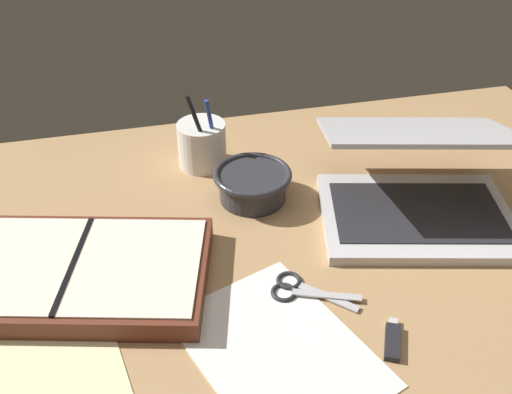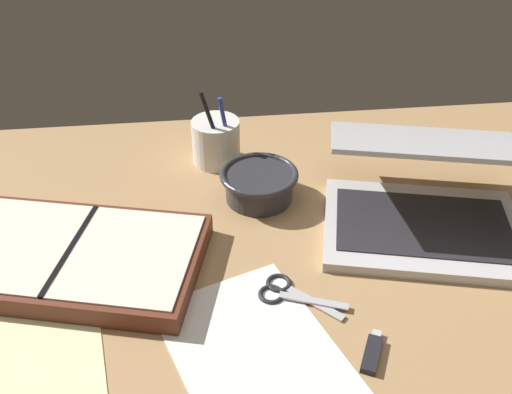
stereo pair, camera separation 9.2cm
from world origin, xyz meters
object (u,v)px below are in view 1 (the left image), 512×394
Objects in this scene: laptop at (417,186)px; bowl at (253,184)px; pen_cup at (202,144)px; scissors at (296,289)px; planner at (76,272)px.

bowl is (-26.56, 10.41, -2.02)cm from laptop.
laptop reaches higher than pen_cup.
bowl is 15.25cm from pen_cup.
laptop is at bearing 61.83° from scissors.
laptop is at bearing -35.65° from pen_cup.
scissors is (7.72, -38.00, -4.19)cm from pen_cup.
laptop is 28.60cm from bowl.
laptop reaches higher than scissors.
planner is 3.43× the size of scissors.
laptop is at bearing 19.05° from planner.
pen_cup is at bearing 64.52° from planner.
bowl is 0.87× the size of pen_cup.
pen_cup is at bearing 116.81° from bowl.
laptop reaches higher than planner.
bowl is at bearing 40.33° from planner.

